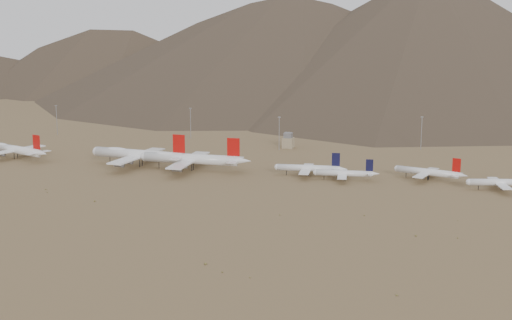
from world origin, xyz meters
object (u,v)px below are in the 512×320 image
(narrowbody_b, at_px, (345,173))
(control_tower, at_px, (288,141))
(widebody_centre, at_px, (139,155))
(narrowbody_a, at_px, (309,168))
(widebody_east, at_px, (191,159))
(widebody_west, at_px, (15,149))

(narrowbody_b, relative_size, control_tower, 3.42)
(widebody_centre, distance_m, control_tower, 125.35)
(widebody_centre, relative_size, narrowbody_a, 1.70)
(widebody_centre, height_order, control_tower, widebody_centre)
(widebody_east, relative_size, narrowbody_b, 1.88)
(widebody_east, relative_size, control_tower, 6.42)
(narrowbody_b, bearing_deg, widebody_east, 171.80)
(widebody_west, relative_size, widebody_centre, 0.79)
(narrowbody_b, bearing_deg, widebody_west, 171.31)
(widebody_centre, distance_m, narrowbody_a, 117.19)
(widebody_west, distance_m, narrowbody_a, 214.85)
(widebody_west, bearing_deg, widebody_centre, 18.95)
(widebody_east, distance_m, control_tower, 107.30)
(widebody_east, xyz_separation_m, narrowbody_a, (78.56, 6.66, -2.88))
(widebody_west, xyz_separation_m, widebody_centre, (97.70, 1.43, 1.43))
(widebody_west, height_order, widebody_centre, widebody_centre)
(widebody_centre, height_order, widebody_east, widebody_centre)
(narrowbody_a, bearing_deg, widebody_east, 177.90)
(widebody_east, bearing_deg, widebody_centre, 174.21)
(widebody_centre, height_order, narrowbody_b, widebody_centre)
(widebody_east, xyz_separation_m, narrowbody_b, (102.60, 1.04, -3.46))
(narrowbody_a, relative_size, narrowbody_b, 1.13)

